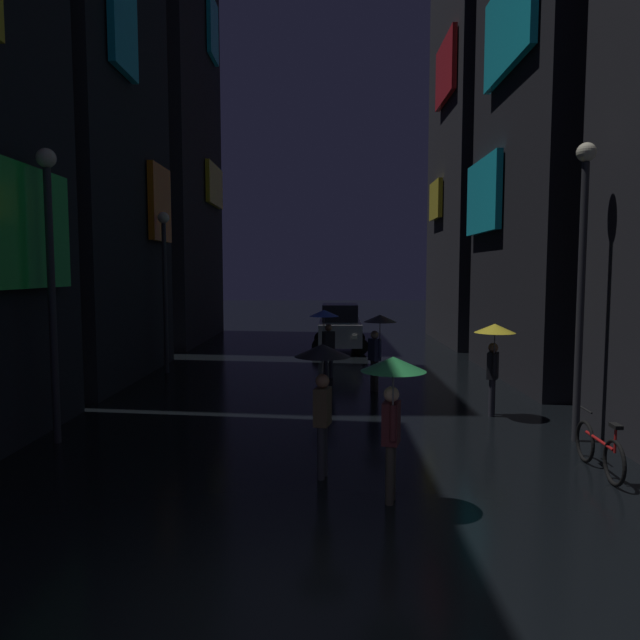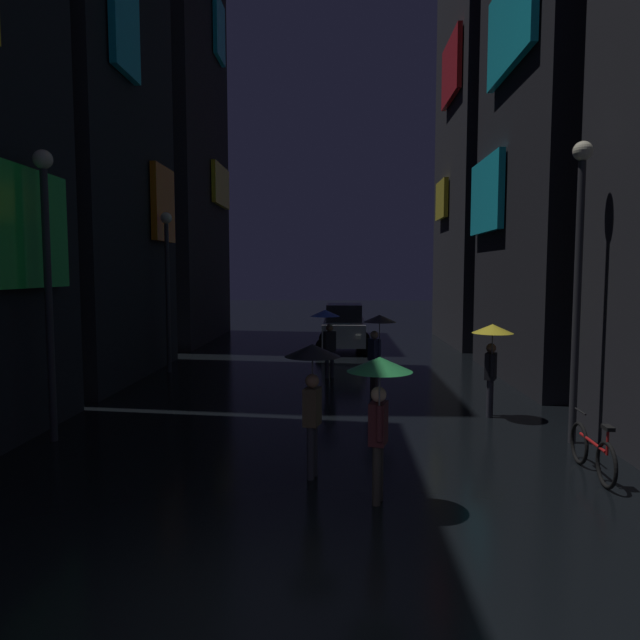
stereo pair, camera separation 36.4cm
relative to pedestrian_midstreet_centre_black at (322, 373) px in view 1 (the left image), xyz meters
The scene contains 14 objects.
ground_plane 4.42m from the pedestrian_midstreet_centre_black, 91.39° to the right, with size 120.00×120.00×0.00m, color black.
building_left_far 21.68m from the pedestrian_midstreet_centre_black, 112.64° to the left, with size 4.25×8.57×21.31m.
building_right_mid 13.78m from the pedestrian_midstreet_centre_black, 49.06° to the left, with size 4.25×7.19×19.21m.
building_right_far 21.62m from the pedestrian_midstreet_centre_black, 67.22° to the left, with size 4.25×7.38×23.63m.
pedestrian_midstreet_centre_black is the anchor object (origin of this frame).
pedestrian_foreground_right_yellow 5.33m from the pedestrian_midstreet_centre_black, 44.14° to the left, with size 0.90×0.90×2.12m.
pedestrian_near_crossing_green 1.56m from the pedestrian_midstreet_centre_black, 51.18° to the right, with size 0.90×0.90×2.12m.
pedestrian_far_right_blue 8.32m from the pedestrian_midstreet_centre_black, 89.61° to the left, with size 0.90×0.90×2.12m.
pedestrian_foreground_left_black 6.54m from the pedestrian_midstreet_centre_black, 76.90° to the left, with size 0.90×0.90×2.12m.
bicycle_parked_at_storefront 4.68m from the pedestrian_midstreet_centre_black, ahead, with size 0.16×1.82×0.96m.
car_distant 14.82m from the pedestrian_midstreet_centre_black, 87.42° to the left, with size 2.31×4.18×1.92m.
streetlamp_left_far 10.71m from the pedestrian_midstreet_centre_black, 118.78° to the left, with size 0.36×0.36×5.16m.
streetlamp_right_near 5.57m from the pedestrian_midstreet_centre_black, 21.04° to the left, with size 0.36×0.36×5.67m.
streetlamp_left_near 5.66m from the pedestrian_midstreet_centre_black, 161.66° to the left, with size 0.36×0.36×5.54m.
Camera 1 is at (0.14, -4.88, 3.28)m, focal length 32.00 mm.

